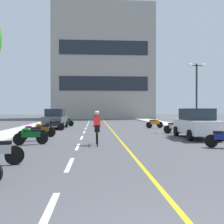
{
  "coord_description": "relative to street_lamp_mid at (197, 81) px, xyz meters",
  "views": [
    {
      "loc": [
        -1.21,
        -2.5,
        1.76
      ],
      "look_at": [
        0.01,
        15.81,
        1.58
      ],
      "focal_mm": 42.4,
      "sensor_mm": 36.0,
      "label": 1
    }
  ],
  "objects": [
    {
      "name": "lane_dash_7",
      "position": [
        -9.08,
        11.55,
        -4.03
      ],
      "size": [
        0.14,
        2.2,
        0.01
      ],
      "primitive_type": "cube",
      "color": "silver",
      "rests_on": "ground"
    },
    {
      "name": "motorcycle_3",
      "position": [
        -11.47,
        -7.55,
        -3.56
      ],
      "size": [
        1.66,
        0.72,
        0.92
      ],
      "color": "black",
      "rests_on": "ground"
    },
    {
      "name": "curb_left",
      "position": [
        -14.28,
        5.55,
        -3.98
      ],
      "size": [
        2.4,
        72.0,
        0.12
      ],
      "primitive_type": "cube",
      "color": "#B7B2A8",
      "rests_on": "ground"
    },
    {
      "name": "lane_dash_8",
      "position": [
        -9.08,
        15.55,
        -4.03
      ],
      "size": [
        0.14,
        2.2,
        0.01
      ],
      "primitive_type": "cube",
      "color": "silver",
      "rests_on": "ground"
    },
    {
      "name": "lane_dash_5",
      "position": [
        -9.08,
        3.55,
        -4.03
      ],
      "size": [
        0.14,
        2.2,
        0.01
      ],
      "primitive_type": "cube",
      "color": "silver",
      "rests_on": "ground"
    },
    {
      "name": "street_lamp_mid",
      "position": [
        0.0,
        0.0,
        0.0
      ],
      "size": [
        1.46,
        0.36,
        5.39
      ],
      "color": "black",
      "rests_on": "curb_right"
    },
    {
      "name": "motorcycle_5",
      "position": [
        -11.63,
        -3.85,
        -3.56
      ],
      "size": [
        1.7,
        0.6,
        0.92
      ],
      "color": "black",
      "rests_on": "ground"
    },
    {
      "name": "lane_dash_4",
      "position": [
        -9.08,
        -0.45,
        -4.03
      ],
      "size": [
        0.14,
        2.2,
        0.01
      ],
      "primitive_type": "cube",
      "color": "silver",
      "rests_on": "ground"
    },
    {
      "name": "office_building",
      "position": [
        -6.57,
        31.33,
        6.7
      ],
      "size": [
        18.96,
        9.67,
        21.47
      ],
      "color": "#9E998E",
      "rests_on": "ground"
    },
    {
      "name": "lane_dash_11",
      "position": [
        -9.08,
        27.55,
        -4.03
      ],
      "size": [
        0.14,
        2.2,
        0.01
      ],
      "primitive_type": "cube",
      "color": "silver",
      "rests_on": "ground"
    },
    {
      "name": "curb_right",
      "position": [
        0.12,
        5.55,
        -3.98
      ],
      "size": [
        2.4,
        72.0,
        0.12
      ],
      "primitive_type": "cube",
      "color": "#B7B2A8",
      "rests_on": "ground"
    },
    {
      "name": "motorcycle_8",
      "position": [
        -2.61,
        3.61,
        -3.56
      ],
      "size": [
        1.68,
        0.64,
        0.92
      ],
      "color": "black",
      "rests_on": "ground"
    },
    {
      "name": "lane_dash_10",
      "position": [
        -9.08,
        23.55,
        -4.03
      ],
      "size": [
        0.14,
        2.2,
        0.01
      ],
      "primitive_type": "cube",
      "color": "silver",
      "rests_on": "ground"
    },
    {
      "name": "lane_dash_0",
      "position": [
        -9.08,
        -16.45,
        -4.03
      ],
      "size": [
        0.14,
        2.2,
        0.01
      ],
      "primitive_type": "cube",
      "color": "silver",
      "rests_on": "ground"
    },
    {
      "name": "lane_dash_9",
      "position": [
        -9.08,
        19.55,
        -4.03
      ],
      "size": [
        0.14,
        2.2,
        0.01
      ],
      "primitive_type": "cube",
      "color": "silver",
      "rests_on": "ground"
    },
    {
      "name": "parked_car_near",
      "position": [
        -2.08,
        -5.24,
        -3.12
      ],
      "size": [
        2.03,
        4.25,
        1.82
      ],
      "color": "black",
      "rests_on": "ground"
    },
    {
      "name": "motorcycle_7",
      "position": [
        -11.64,
        1.38,
        -3.56
      ],
      "size": [
        1.7,
        0.6,
        0.92
      ],
      "color": "black",
      "rests_on": "ground"
    },
    {
      "name": "motorcycle_6",
      "position": [
        -2.38,
        -1.87,
        -3.56
      ],
      "size": [
        1.7,
        0.6,
        0.92
      ],
      "color": "black",
      "rests_on": "ground"
    },
    {
      "name": "lane_dash_1",
      "position": [
        -9.08,
        -12.45,
        -4.03
      ],
      "size": [
        0.14,
        2.2,
        0.01
      ],
      "primitive_type": "cube",
      "color": "silver",
      "rests_on": "ground"
    },
    {
      "name": "parked_car_mid",
      "position": [
        -11.9,
        3.83,
        -3.12
      ],
      "size": [
        2.0,
        4.24,
        1.82
      ],
      "color": "black",
      "rests_on": "ground"
    },
    {
      "name": "motorcycle_9",
      "position": [
        -11.27,
        7.12,
        -3.56
      ],
      "size": [
        1.64,
        0.79,
        0.92
      ],
      "color": "black",
      "rests_on": "ground"
    },
    {
      "name": "lane_dash_6",
      "position": [
        -9.08,
        7.55,
        -4.03
      ],
      "size": [
        0.14,
        2.2,
        0.01
      ],
      "primitive_type": "cube",
      "color": "silver",
      "rests_on": "ground"
    },
    {
      "name": "cyclist_rider",
      "position": [
        -8.16,
        -7.82,
        -3.15
      ],
      "size": [
        0.42,
        1.77,
        1.71
      ],
      "color": "black",
      "rests_on": "ground"
    },
    {
      "name": "lane_dash_2",
      "position": [
        -9.08,
        -8.45,
        -4.03
      ],
      "size": [
        0.14,
        2.2,
        0.01
      ],
      "primitive_type": "cube",
      "color": "silver",
      "rests_on": "ground"
    },
    {
      "name": "lane_dash_3",
      "position": [
        -9.08,
        -4.45,
        -4.03
      ],
      "size": [
        0.14,
        2.2,
        0.01
      ],
      "primitive_type": "cube",
      "color": "silver",
      "rests_on": "ground"
    },
    {
      "name": "motorcycle_2",
      "position": [
        -2.37,
        -9.28,
        -3.56
      ],
      "size": [
        1.65,
        0.76,
        0.92
      ],
      "color": "black",
      "rests_on": "ground"
    },
    {
      "name": "centre_line_yellow",
      "position": [
        -6.83,
        5.55,
        -4.03
      ],
      "size": [
        0.12,
        66.0,
        0.01
      ],
      "primitive_type": "cube",
      "color": "gold",
      "rests_on": "ground"
    },
    {
      "name": "motorcycle_4",
      "position": [
        -11.75,
        -5.92,
        -3.56
      ],
      "size": [
        1.7,
        0.6,
        0.92
      ],
      "color": "black",
      "rests_on": "ground"
    },
    {
      "name": "ground_plane",
      "position": [
        -7.08,
        2.55,
        -4.04
      ],
      "size": [
        140.0,
        140.0,
        0.0
      ],
      "primitive_type": "plane",
      "color": "#47474C"
    }
  ]
}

